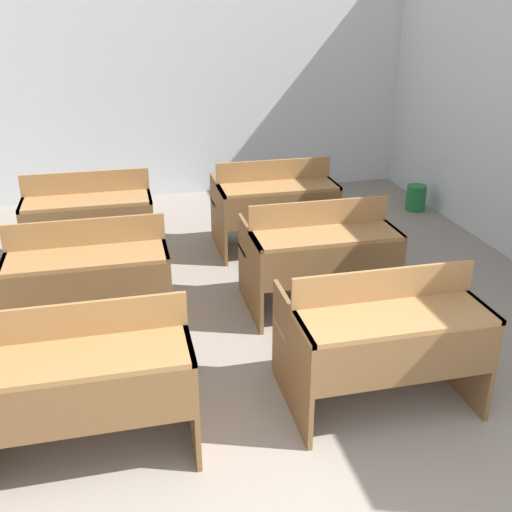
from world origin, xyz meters
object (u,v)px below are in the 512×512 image
object	(u,v)px
bench_second_left	(90,275)
bench_third_left	(89,217)
bench_second_right	(319,253)
bench_front_left	(86,375)
wastepaper_bin	(416,198)
bench_third_right	(274,203)
bench_front_right	(382,335)

from	to	relation	value
bench_second_left	bench_third_left	distance (m)	1.24
bench_second_left	bench_second_right	size ratio (longest dim) A/B	1.00
bench_front_left	bench_third_left	bearing A→B (deg)	90.76
wastepaper_bin	bench_second_left	bearing A→B (deg)	-151.33
bench_front_left	bench_third_left	size ratio (longest dim) A/B	1.00
bench_third_left	wastepaper_bin	distance (m)	3.67
bench_second_right	wastepaper_bin	world-z (taller)	bench_second_right
bench_second_left	bench_third_left	bearing A→B (deg)	91.31
bench_third_left	bench_third_right	distance (m)	1.72
bench_front_right	bench_third_left	bearing A→B (deg)	124.78
bench_front_left	bench_second_right	bearing A→B (deg)	36.33
bench_front_left	bench_second_right	size ratio (longest dim) A/B	1.00
bench_second_left	bench_front_left	bearing A→B (deg)	-89.78
bench_second_right	bench_second_left	bearing A→B (deg)	-179.72
bench_third_right	bench_front_right	bearing A→B (deg)	-89.96
bench_second_left	wastepaper_bin	distance (m)	4.07
bench_third_left	bench_third_right	world-z (taller)	same
bench_third_left	wastepaper_bin	world-z (taller)	bench_third_left
bench_front_right	bench_third_left	size ratio (longest dim) A/B	1.00
bench_front_right	bench_third_left	world-z (taller)	same
bench_front_left	wastepaper_bin	world-z (taller)	bench_front_left
bench_second_left	bench_third_left	xyz separation A→B (m)	(-0.03, 1.24, 0.00)
bench_second_right	bench_third_right	xyz separation A→B (m)	(-0.03, 1.24, 0.00)
bench_front_left	bench_second_left	xyz separation A→B (m)	(-0.00, 1.25, 0.00)
bench_front_left	bench_second_left	world-z (taller)	same
bench_front_right	wastepaper_bin	size ratio (longest dim) A/B	3.79
bench_front_left	bench_third_right	distance (m)	3.02
bench_second_left	bench_third_left	size ratio (longest dim) A/B	1.00
wastepaper_bin	bench_third_left	bearing A→B (deg)	-168.91
bench_front_left	bench_third_left	world-z (taller)	same
bench_front_right	bench_second_left	size ratio (longest dim) A/B	1.00
bench_front_right	bench_third_left	distance (m)	3.01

